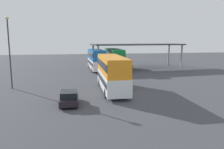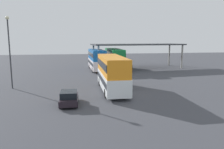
# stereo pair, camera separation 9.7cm
# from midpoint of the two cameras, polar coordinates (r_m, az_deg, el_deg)

# --- Properties ---
(ground_plane) EXTENTS (140.00, 140.00, 0.00)m
(ground_plane) POSITION_cam_midpoint_polar(r_m,az_deg,el_deg) (24.15, 4.31, -5.60)
(ground_plane) COLOR #404147
(double_decker_main) EXTENTS (2.79, 10.06, 4.18)m
(double_decker_main) POSITION_cam_midpoint_polar(r_m,az_deg,el_deg) (25.95, 0.10, 0.64)
(double_decker_main) COLOR white
(double_decker_main) RESTS_ON ground_plane
(parked_hatchback) EXTENTS (1.81, 3.68, 1.35)m
(parked_hatchback) POSITION_cam_midpoint_polar(r_m,az_deg,el_deg) (21.13, -11.13, -6.03)
(parked_hatchback) COLOR black
(parked_hatchback) RESTS_ON ground_plane
(double_decker_near_canopy) EXTENTS (2.74, 10.39, 4.10)m
(double_decker_near_canopy) POSITION_cam_midpoint_polar(r_m,az_deg,el_deg) (44.01, -4.02, 4.12)
(double_decker_near_canopy) COLOR white
(double_decker_near_canopy) RESTS_ON ground_plane
(double_decker_mid_row) EXTENTS (2.55, 11.14, 4.26)m
(double_decker_mid_row) POSITION_cam_midpoint_polar(r_m,az_deg,el_deg) (44.42, 0.65, 4.29)
(double_decker_mid_row) COLOR silver
(double_decker_mid_row) RESTS_ON ground_plane
(depot_canopy) EXTENTS (19.98, 8.26, 5.22)m
(depot_canopy) POSITION_cam_midpoint_polar(r_m,az_deg,el_deg) (46.85, 6.89, 7.63)
(depot_canopy) COLOR #33353A
(depot_canopy) RESTS_ON ground_plane
(lamppost_tall) EXTENTS (0.44, 0.44, 8.97)m
(lamppost_tall) POSITION_cam_midpoint_polar(r_m,az_deg,el_deg) (29.73, -25.39, 7.14)
(lamppost_tall) COLOR #33353A
(lamppost_tall) RESTS_ON ground_plane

